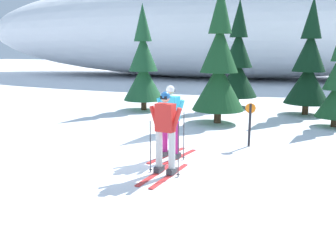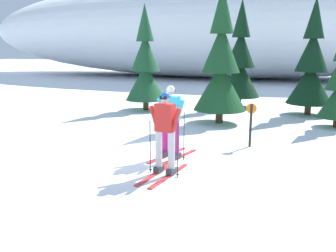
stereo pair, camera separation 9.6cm
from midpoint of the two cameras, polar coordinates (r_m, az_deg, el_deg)
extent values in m
plane|color=white|center=(9.32, -8.81, -4.85)|extent=(120.00, 120.00, 0.00)
cube|color=red|center=(9.30, -0.47, -4.64)|extent=(0.49, 1.60, 0.03)
cube|color=red|center=(9.12, 1.30, -4.98)|extent=(0.49, 1.60, 0.03)
cube|color=#38383D|center=(9.20, -0.82, -4.34)|extent=(0.20, 0.31, 0.12)
cube|color=#38383D|center=(9.02, 0.96, -4.68)|extent=(0.20, 0.31, 0.12)
cylinder|color=#B7237A|center=(9.07, -0.83, -1.51)|extent=(0.15, 0.15, 0.81)
cylinder|color=#B7237A|center=(8.89, 0.97, -1.80)|extent=(0.15, 0.15, 0.81)
cube|color=#33B7D6|center=(8.84, 0.06, 2.81)|extent=(0.47, 0.34, 0.60)
cylinder|color=#33B7D6|center=(8.99, -1.34, 2.66)|extent=(0.29, 0.16, 0.58)
cylinder|color=#33B7D6|center=(8.70, 1.51, 2.34)|extent=(0.29, 0.16, 0.58)
sphere|color=tan|center=(8.78, 0.06, 5.55)|extent=(0.19, 0.19, 0.19)
sphere|color=white|center=(8.77, 0.06, 5.75)|extent=(0.21, 0.21, 0.21)
cube|color=black|center=(8.84, 0.35, 5.67)|extent=(0.15, 0.07, 0.07)
cylinder|color=#2D2D33|center=(9.21, -1.57, -1.05)|extent=(0.02, 0.02, 1.19)
cylinder|color=#2D2D33|center=(9.35, -1.55, -4.25)|extent=(0.07, 0.07, 0.01)
cylinder|color=#2D2D33|center=(8.84, 2.19, -1.64)|extent=(0.02, 0.02, 1.19)
cylinder|color=#2D2D33|center=(8.98, 2.16, -4.96)|extent=(0.07, 0.07, 0.01)
cube|color=red|center=(7.88, -0.07, -7.82)|extent=(0.32, 1.69, 0.03)
cube|color=red|center=(8.02, -2.10, -7.46)|extent=(0.32, 1.69, 0.03)
cube|color=#38383D|center=(7.94, 0.26, -7.09)|extent=(0.17, 0.30, 0.12)
cube|color=#38383D|center=(8.07, -1.75, -6.75)|extent=(0.17, 0.30, 0.12)
cylinder|color=silver|center=(7.79, 0.26, -3.86)|extent=(0.15, 0.15, 0.81)
cylinder|color=silver|center=(7.93, -1.78, -3.57)|extent=(0.15, 0.15, 0.81)
cube|color=red|center=(7.70, -0.78, 1.33)|extent=(0.42, 0.29, 0.60)
cylinder|color=red|center=(7.60, 0.88, 0.81)|extent=(0.28, 0.13, 0.58)
cylinder|color=red|center=(7.82, -2.39, 1.14)|extent=(0.28, 0.13, 0.58)
sphere|color=beige|center=(7.63, -0.79, 4.46)|extent=(0.19, 0.19, 0.19)
sphere|color=#2366B2|center=(7.62, -0.79, 4.69)|extent=(0.21, 0.21, 0.21)
cube|color=black|center=(7.56, -1.08, 4.46)|extent=(0.15, 0.05, 0.07)
cylinder|color=#2D2D33|center=(7.66, 1.27, -3.92)|extent=(0.02, 0.02, 1.17)
cylinder|color=#2D2D33|center=(7.82, 1.25, -7.62)|extent=(0.07, 0.07, 0.01)
cylinder|color=#2D2D33|center=(7.96, -3.13, -3.30)|extent=(0.02, 0.02, 1.17)
cylinder|color=#2D2D33|center=(8.12, -3.09, -6.88)|extent=(0.07, 0.07, 0.01)
cylinder|color=#47301E|center=(16.06, -4.00, 3.63)|extent=(0.25, 0.25, 0.61)
cone|color=#1E512D|center=(15.94, -4.05, 6.95)|extent=(1.75, 1.75, 1.57)
cone|color=#1E512D|center=(15.88, -4.12, 11.46)|extent=(1.26, 1.26, 1.57)
cone|color=#1E512D|center=(15.91, -4.19, 15.98)|extent=(0.77, 0.77, 1.57)
cylinder|color=#47301E|center=(13.38, 7.61, 1.89)|extent=(0.26, 0.26, 0.66)
cone|color=#194723|center=(13.24, 7.74, 6.18)|extent=(1.88, 1.88, 1.69)
cone|color=#194723|center=(13.16, 7.91, 12.03)|extent=(1.36, 1.36, 1.69)
cone|color=#194723|center=(13.23, 8.09, 17.88)|extent=(0.83, 0.83, 1.69)
cylinder|color=#47301E|center=(17.16, 10.53, 4.08)|extent=(0.26, 0.26, 0.65)
cone|color=black|center=(17.05, 10.66, 7.38)|extent=(1.86, 1.86, 1.67)
cone|color=black|center=(16.99, 10.84, 11.87)|extent=(1.34, 1.34, 1.67)
cone|color=black|center=(17.04, 11.03, 16.36)|extent=(0.82, 0.82, 1.67)
cylinder|color=#47301E|center=(15.95, 20.66, 2.84)|extent=(0.25, 0.25, 0.63)
cone|color=black|center=(15.84, 20.93, 6.27)|extent=(1.80, 1.80, 1.61)
cone|color=black|center=(15.77, 21.29, 10.93)|extent=(1.30, 1.30, 1.61)
cone|color=black|center=(15.81, 21.67, 15.60)|extent=(0.79, 0.79, 1.61)
cylinder|color=#47301E|center=(13.84, 24.48, 0.83)|extent=(0.19, 0.19, 0.47)
cone|color=#194723|center=(13.73, 24.74, 3.73)|extent=(1.33, 1.33, 1.19)
ellipsoid|color=white|center=(34.01, 6.88, 14.96)|extent=(47.21, 17.33, 8.67)
cylinder|color=black|center=(10.28, 12.48, 0.09)|extent=(0.07, 0.07, 1.20)
cylinder|color=orange|center=(10.19, 12.61, 2.74)|extent=(0.28, 0.02, 0.28)
camera|label=1|loc=(0.05, -90.33, -0.07)|focal=38.71mm
camera|label=2|loc=(0.05, 89.67, 0.07)|focal=38.71mm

